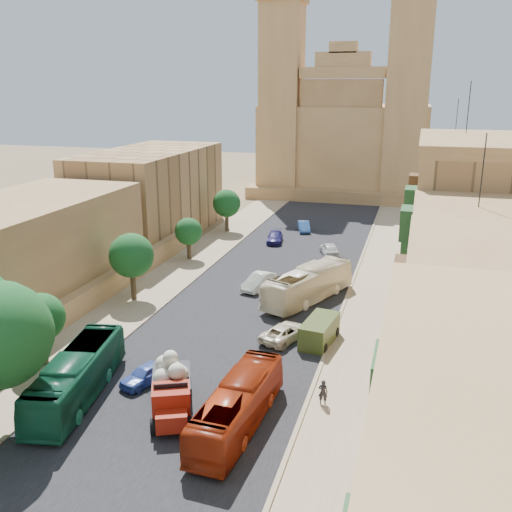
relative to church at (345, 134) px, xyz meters
The scene contains 28 objects.
road_surface 49.54m from the church, 90.00° to the right, with size 14.00×140.00×0.01m, color black.
sidewalk_east 50.44m from the church, 78.94° to the right, with size 5.00×140.00×0.01m, color tan.
sidewalk_west 50.44m from the church, 101.06° to the right, with size 5.00×140.00×0.01m, color tan.
kerb_east 50.02m from the church, 81.81° to the right, with size 0.25×140.00×0.12m, color tan.
kerb_west 50.02m from the church, 98.19° to the right, with size 0.25×140.00×0.12m, color tan.
townhouse_b 69.58m from the church, 76.73° to the right, with size 9.00×14.00×14.90m.
townhouse_c 56.00m from the church, 73.43° to the right, with size 9.00×14.00×17.40m.
townhouse_d 42.84m from the church, 68.07° to the right, with size 9.00×14.00×15.90m.
west_wall 60.55m from the church, 102.04° to the right, with size 1.00×40.00×1.80m, color #AB804D.
west_building_mid 39.27m from the church, 117.48° to the right, with size 10.00×22.00×10.00m, color tan.
church is the anchor object (origin of this frame).
street_tree_a 67.66m from the church, 98.54° to the right, with size 3.09×3.09×4.75m.
street_tree_b 55.82m from the church, 100.38° to the right, with size 3.66×3.66×5.63m.
street_tree_c 44.27m from the church, 103.21° to the right, with size 2.79×2.79×4.29m.
street_tree_d 32.77m from the church, 108.09° to the right, with size 3.35×3.35×5.15m.
red_truck 69.92m from the church, 89.94° to the right, with size 4.01×5.78×3.20m.
olive_pickup 59.59m from the church, 83.88° to the right, with size 2.32×4.27×1.68m.
bus_green_north 70.34m from the church, 94.62° to the right, with size 2.31×9.88×2.75m, color #145939.
bus_red_east 70.55m from the church, 86.73° to the right, with size 2.14×9.13×2.54m, color #9B290D.
bus_cream_east 51.69m from the church, 85.51° to the right, with size 2.37×10.15×2.83m, color #FFEDC8.
car_blue_a 67.69m from the church, 92.32° to the right, with size 1.36×3.39×1.16m, color #405DB7.
car_white_a 50.14m from the church, 90.80° to the right, with size 1.43×4.10×1.35m, color silver.
car_cream 59.73m from the church, 86.21° to the right, with size 1.94×4.22×1.17m, color beige.
car_dkblue 35.30m from the church, 95.25° to the right, with size 1.67×4.10×1.19m, color navy.
car_white_b 38.62m from the church, 84.44° to the right, with size 1.61×4.01×1.36m, color silver.
car_blue_b 29.34m from the church, 92.06° to the right, with size 1.27×3.66×1.20m, color #3D74CF.
pedestrian_a 67.51m from the church, 83.26° to the right, with size 0.54×0.35×1.48m, color black.
pedestrian_c 61.15m from the church, 79.56° to the right, with size 1.08×0.45×1.85m, color #2E2D35.
Camera 1 is at (12.04, -15.94, 17.07)m, focal length 40.00 mm.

